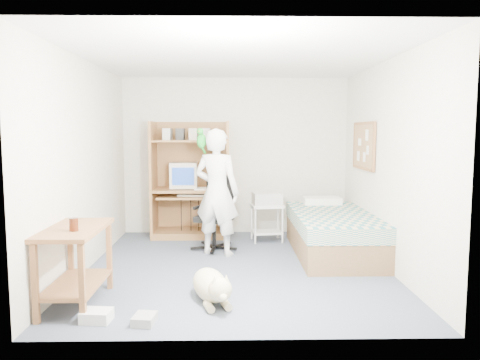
{
  "coord_description": "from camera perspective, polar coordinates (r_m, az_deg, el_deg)",
  "views": [
    {
      "loc": [
        -0.07,
        -5.56,
        1.66
      ],
      "look_at": [
        0.04,
        0.2,
        1.05
      ],
      "focal_mm": 35.0,
      "sensor_mm": 36.0,
      "label": 1
    }
  ],
  "objects": [
    {
      "name": "corkboard",
      "position": [
        6.72,
        14.84,
        4.05
      ],
      "size": [
        0.04,
        0.94,
        0.66
      ],
      "color": "olive",
      "rests_on": "wall_right"
    },
    {
      "name": "printer_cart",
      "position": [
        7.05,
        3.3,
        -4.5
      ],
      "size": [
        0.51,
        0.43,
        0.56
      ],
      "rotation": [
        0.0,
        0.0,
        0.12
      ],
      "color": "white",
      "rests_on": "floor"
    },
    {
      "name": "person",
      "position": [
        6.23,
        -2.83,
        -1.49
      ],
      "size": [
        0.72,
        0.6,
        1.69
      ],
      "primitive_type": "imported",
      "rotation": [
        0.0,
        0.0,
        2.77
      ],
      "color": "white",
      "rests_on": "floor"
    },
    {
      "name": "computer_hutch",
      "position": [
        7.37,
        -5.99,
        -0.53
      ],
      "size": [
        1.2,
        0.63,
        1.8
      ],
      "color": "olive",
      "rests_on": "floor"
    },
    {
      "name": "pencil_cup",
      "position": [
        7.27,
        -3.3,
        -0.61
      ],
      "size": [
        0.08,
        0.08,
        0.12
      ],
      "primitive_type": "cylinder",
      "color": "gold",
      "rests_on": "computer_hutch"
    },
    {
      "name": "wall_right",
      "position": [
        5.88,
        17.45,
        1.77
      ],
      "size": [
        0.02,
        4.0,
        2.5
      ],
      "primitive_type": "cube",
      "color": "beige",
      "rests_on": "floor"
    },
    {
      "name": "floor_box_b",
      "position": [
        4.28,
        -11.55,
        -16.3
      ],
      "size": [
        0.21,
        0.24,
        0.08
      ],
      "primitive_type": "cube",
      "rotation": [
        0.0,
        0.0,
        -0.13
      ],
      "color": "#A4A4A0",
      "rests_on": "floor"
    },
    {
      "name": "wall_left",
      "position": [
        5.84,
        -18.34,
        1.71
      ],
      "size": [
        0.02,
        4.0,
        2.5
      ],
      "primitive_type": "cube",
      "color": "beige",
      "rests_on": "floor"
    },
    {
      "name": "floor_box_a",
      "position": [
        4.42,
        -17.08,
        -15.55
      ],
      "size": [
        0.27,
        0.22,
        0.1
      ],
      "primitive_type": "cube",
      "rotation": [
        0.0,
        0.0,
        -0.09
      ],
      "color": "white",
      "rests_on": "floor"
    },
    {
      "name": "keyboard",
      "position": [
        7.23,
        -5.81,
        -1.86
      ],
      "size": [
        0.47,
        0.22,
        0.03
      ],
      "primitive_type": "cube",
      "rotation": [
        0.0,
        0.0,
        -0.14
      ],
      "color": "beige",
      "rests_on": "computer_hutch"
    },
    {
      "name": "floor",
      "position": [
        5.8,
        -0.37,
        -10.57
      ],
      "size": [
        4.0,
        4.0,
        0.0
      ],
      "primitive_type": "plane",
      "color": "#475161",
      "rests_on": "ground"
    },
    {
      "name": "ceiling",
      "position": [
        5.63,
        -0.38,
        14.63
      ],
      "size": [
        3.6,
        4.0,
        0.02
      ],
      "primitive_type": "cube",
      "color": "white",
      "rests_on": "wall_back"
    },
    {
      "name": "bed",
      "position": [
        6.47,
        11.21,
        -6.31
      ],
      "size": [
        1.02,
        2.02,
        0.66
      ],
      "color": "brown",
      "rests_on": "floor"
    },
    {
      "name": "drink_glass",
      "position": [
        4.52,
        -19.61,
        -5.14
      ],
      "size": [
        0.08,
        0.08,
        0.12
      ],
      "primitive_type": "cylinder",
      "color": "#3F180A",
      "rests_on": "side_desk"
    },
    {
      "name": "crt_monitor",
      "position": [
        7.38,
        -6.85,
        0.61
      ],
      "size": [
        0.43,
        0.46,
        0.4
      ],
      "rotation": [
        0.0,
        0.0,
        0.03
      ],
      "color": "beige",
      "rests_on": "computer_hutch"
    },
    {
      "name": "printer",
      "position": [
        7.01,
        3.31,
        -2.26
      ],
      "size": [
        0.46,
        0.37,
        0.18
      ],
      "primitive_type": "cube",
      "rotation": [
        0.0,
        0.0,
        0.12
      ],
      "color": "#ADADA8",
      "rests_on": "printer_cart"
    },
    {
      "name": "parrot",
      "position": [
        6.2,
        -4.73,
        4.95
      ],
      "size": [
        0.12,
        0.21,
        0.34
      ],
      "rotation": [
        0.0,
        0.0,
        -0.38
      ],
      "color": "#138316",
      "rests_on": "person"
    },
    {
      "name": "dog",
      "position": [
        4.67,
        -3.49,
        -12.71
      ],
      "size": [
        0.49,
        0.95,
        0.36
      ],
      "rotation": [
        0.0,
        0.0,
        0.3
      ],
      "color": "#CBB988",
      "rests_on": "floor"
    },
    {
      "name": "wall_back",
      "position": [
        7.57,
        -0.57,
        2.93
      ],
      "size": [
        3.6,
        0.02,
        2.5
      ],
      "primitive_type": "cube",
      "color": "beige",
      "rests_on": "floor"
    },
    {
      "name": "side_desk",
      "position": [
        4.75,
        -19.43,
        -8.51
      ],
      "size": [
        0.5,
        1.0,
        0.75
      ],
      "color": "brown",
      "rests_on": "floor"
    },
    {
      "name": "office_chair",
      "position": [
        6.6,
        -2.99,
        -5.3
      ],
      "size": [
        0.58,
        0.59,
        1.02
      ],
      "rotation": [
        0.0,
        0.0,
        -0.38
      ],
      "color": "black",
      "rests_on": "floor"
    }
  ]
}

